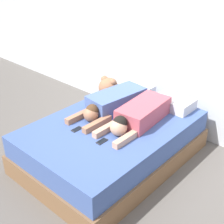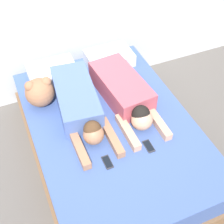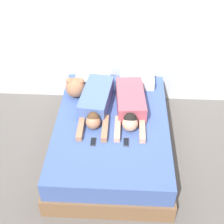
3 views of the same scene
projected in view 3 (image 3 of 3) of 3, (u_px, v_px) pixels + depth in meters
ground_plane at (112, 149)px, 4.27m from camera, size 12.00×12.00×0.00m
wall_back at (116, 22)px, 4.36m from camera, size 12.00×0.06×2.60m
bed at (112, 136)px, 4.11m from camera, size 1.48×2.13×0.52m
pillow_head_left at (93, 79)px, 4.54m from camera, size 0.49×0.34×0.14m
pillow_head_right at (137, 80)px, 4.52m from camera, size 0.49×0.34×0.14m
person_left at (96, 102)px, 4.07m from camera, size 0.43×1.13×0.22m
person_right at (130, 104)px, 4.02m from camera, size 0.41×1.07×0.22m
cell_phone_left at (93, 142)px, 3.65m from camera, size 0.06×0.13×0.01m
cell_phone_right at (126, 142)px, 3.65m from camera, size 0.06×0.13×0.01m
plush_toy at (76, 87)px, 4.25m from camera, size 0.28×0.28×0.29m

